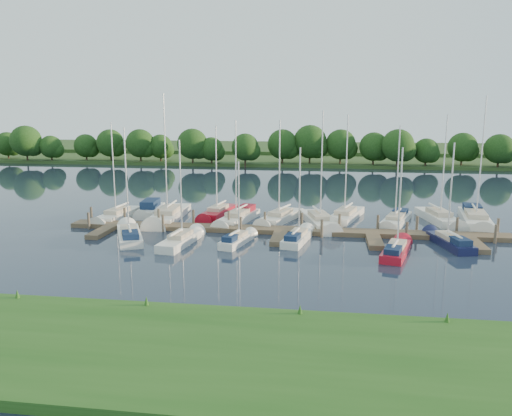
# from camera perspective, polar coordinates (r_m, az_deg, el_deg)

# --- Properties ---
(ground) EXTENTS (260.00, 260.00, 0.00)m
(ground) POSITION_cam_1_polar(r_m,az_deg,el_deg) (37.90, 1.90, -5.68)
(ground) COLOR #1A2434
(ground) RESTS_ON ground
(near_bank) EXTENTS (90.00, 10.00, 0.50)m
(near_bank) POSITION_cam_1_polar(r_m,az_deg,el_deg) (23.07, -2.55, -16.51)
(near_bank) COLOR #1F4C15
(near_bank) RESTS_ON ground
(dock) EXTENTS (40.00, 6.00, 0.40)m
(dock) POSITION_cam_1_polar(r_m,az_deg,el_deg) (44.86, 2.90, -2.76)
(dock) COLOR brown
(dock) RESTS_ON ground
(mooring_pilings) EXTENTS (38.24, 2.84, 2.00)m
(mooring_pilings) POSITION_cam_1_polar(r_m,az_deg,el_deg) (45.86, 3.04, -1.94)
(mooring_pilings) COLOR #473D33
(mooring_pilings) RESTS_ON ground
(far_shore) EXTENTS (180.00, 30.00, 0.60)m
(far_shore) POSITION_cam_1_polar(r_m,az_deg,el_deg) (111.66, 6.05, 5.58)
(far_shore) COLOR #213E17
(far_shore) RESTS_ON ground
(distant_hill) EXTENTS (220.00, 40.00, 1.40)m
(distant_hill) POSITION_cam_1_polar(r_m,az_deg,el_deg) (136.52, 6.44, 6.74)
(distant_hill) COLOR #395324
(distant_hill) RESTS_ON ground
(treeline) EXTENTS (147.51, 9.83, 8.28)m
(treeline) POSITION_cam_1_polar(r_m,az_deg,el_deg) (98.21, 7.31, 7.07)
(treeline) COLOR #38281C
(treeline) RESTS_ON ground
(sailboat_n_0) EXTENTS (2.44, 8.01, 10.21)m
(sailboat_n_0) POSITION_cam_1_polar(r_m,az_deg,el_deg) (52.92, -15.57, -0.93)
(sailboat_n_0) COLOR silver
(sailboat_n_0) RESTS_ON ground
(motorboat) EXTENTS (2.37, 6.62, 1.83)m
(motorboat) POSITION_cam_1_polar(r_m,az_deg,el_deg) (54.84, -12.02, -0.25)
(motorboat) COLOR silver
(motorboat) RESTS_ON ground
(sailboat_n_2) EXTENTS (2.81, 10.32, 13.01)m
(sailboat_n_2) POSITION_cam_1_polar(r_m,az_deg,el_deg) (51.58, -10.00, -0.99)
(sailboat_n_2) COLOR silver
(sailboat_n_2) RESTS_ON ground
(sailboat_n_3) EXTENTS (2.80, 7.76, 9.85)m
(sailboat_n_3) POSITION_cam_1_polar(r_m,az_deg,el_deg) (52.58, -4.38, -0.63)
(sailboat_n_3) COLOR #AF1020
(sailboat_n_3) RESTS_ON ground
(sailboat_n_4) EXTENTS (3.42, 8.18, 10.47)m
(sailboat_n_4) POSITION_cam_1_polar(r_m,az_deg,el_deg) (49.62, -2.07, -1.24)
(sailboat_n_4) COLOR silver
(sailboat_n_4) RESTS_ON ground
(sailboat_n_5) EXTENTS (4.07, 8.12, 10.43)m
(sailboat_n_5) POSITION_cam_1_polar(r_m,az_deg,el_deg) (50.01, 2.77, -1.22)
(sailboat_n_5) COLOR silver
(sailboat_n_5) RESTS_ON ground
(sailboat_n_6) EXTENTS (3.98, 8.99, 11.36)m
(sailboat_n_6) POSITION_cam_1_polar(r_m,az_deg,el_deg) (48.73, 7.27, -1.62)
(sailboat_n_6) COLOR silver
(sailboat_n_6) RESTS_ON ground
(sailboat_n_7) EXTENTS (4.07, 8.66, 10.98)m
(sailboat_n_7) POSITION_cam_1_polar(r_m,az_deg,el_deg) (51.49, 10.15, -1.02)
(sailboat_n_7) COLOR silver
(sailboat_n_7) RESTS_ON ground
(sailboat_n_8) EXTENTS (3.85, 7.84, 9.89)m
(sailboat_n_8) POSITION_cam_1_polar(r_m,az_deg,el_deg) (50.81, 15.68, -1.40)
(sailboat_n_8) COLOR silver
(sailboat_n_8) RESTS_ON ground
(sailboat_n_9) EXTENTS (3.35, 8.63, 11.00)m
(sailboat_n_9) POSITION_cam_1_polar(r_m,az_deg,el_deg) (52.93, 20.16, -1.20)
(sailboat_n_9) COLOR silver
(sailboat_n_9) RESTS_ON ground
(sailboat_n_10) EXTENTS (3.60, 10.15, 12.75)m
(sailboat_n_10) POSITION_cam_1_polar(r_m,az_deg,el_deg) (53.51, 23.76, -1.28)
(sailboat_n_10) COLOR silver
(sailboat_n_10) RESTS_ON ground
(sailboat_s_0) EXTENTS (4.55, 7.60, 9.90)m
(sailboat_s_0) POSITION_cam_1_polar(r_m,az_deg,el_deg) (44.53, -14.28, -3.05)
(sailboat_s_0) COLOR silver
(sailboat_s_0) RESTS_ON ground
(sailboat_s_1) EXTENTS (2.35, 7.00, 8.99)m
(sailboat_s_1) POSITION_cam_1_polar(r_m,az_deg,el_deg) (41.96, -8.57, -3.74)
(sailboat_s_1) COLOR silver
(sailboat_s_1) RESTS_ON ground
(sailboat_s_2) EXTENTS (2.37, 5.52, 7.18)m
(sailboat_s_2) POSITION_cam_1_polar(r_m,az_deg,el_deg) (41.60, -2.15, -3.70)
(sailboat_s_2) COLOR silver
(sailboat_s_2) RESTS_ON ground
(sailboat_s_3) EXTENTS (2.51, 6.49, 8.25)m
(sailboat_s_3) POSITION_cam_1_polar(r_m,az_deg,el_deg) (42.47, 4.80, -3.43)
(sailboat_s_3) COLOR silver
(sailboat_s_3) RESTS_ON ground
(sailboat_s_4) EXTENTS (3.07, 6.70, 8.53)m
(sailboat_s_4) POSITION_cam_1_polar(r_m,az_deg,el_deg) (40.06, 15.74, -4.71)
(sailboat_s_4) COLOR #AF1020
(sailboat_s_4) RESTS_ON ground
(sailboat_s_5) EXTENTS (2.89, 6.86, 8.76)m
(sailboat_s_5) POSITION_cam_1_polar(r_m,az_deg,el_deg) (43.96, 21.21, -3.65)
(sailboat_s_5) COLOR #101336
(sailboat_s_5) RESTS_ON ground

